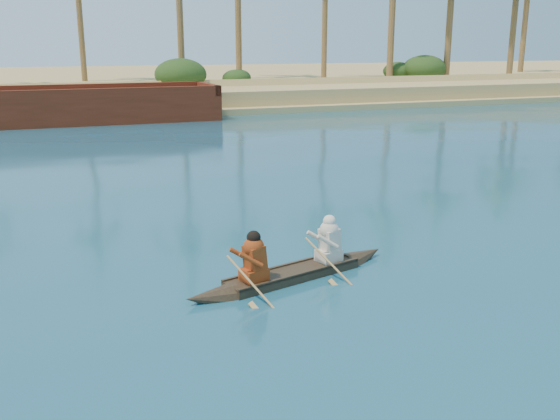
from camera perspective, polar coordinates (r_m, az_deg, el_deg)
name	(u,v)px	position (r m, az deg, el deg)	size (l,w,h in m)	color
ground	(500,194)	(18.86, 19.47, 1.38)	(160.00, 160.00, 0.00)	navy
sandy_embankment	(172,83)	(62.09, -9.87, 11.41)	(150.00, 51.00, 1.50)	tan
shrub_cluster	(213,85)	(47.08, -6.15, 11.29)	(100.00, 6.00, 2.40)	#193613
canoe	(293,266)	(11.40, 1.20, -5.15)	(4.41, 1.73, 1.21)	#372C1E
barge_mid	(92,107)	(36.17, -16.84, 9.00)	(13.58, 4.63, 2.26)	#612414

